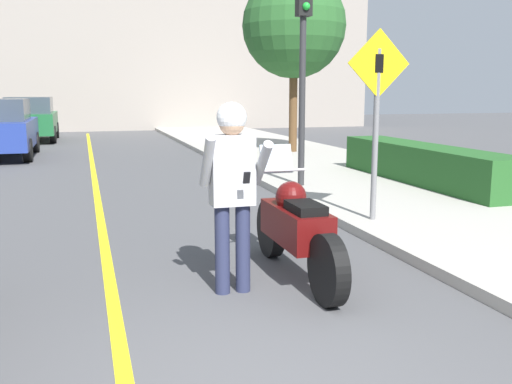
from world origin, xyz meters
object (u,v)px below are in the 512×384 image
object	(u,v)px
motorcycle	(295,228)
person_biker	(232,177)
crossing_sign	(377,107)
street_tree	(294,26)
parked_car_green	(31,119)
traffic_light	(303,40)

from	to	relation	value
motorcycle	person_biker	size ratio (longest dim) A/B	1.27
motorcycle	crossing_sign	world-z (taller)	crossing_sign
street_tree	parked_car_green	size ratio (longest dim) A/B	1.22
street_tree	parked_car_green	world-z (taller)	street_tree
crossing_sign	parked_car_green	bearing A→B (deg)	109.04
street_tree	parked_car_green	distance (m)	11.33
crossing_sign	traffic_light	distance (m)	3.24
traffic_light	parked_car_green	xyz separation A→B (m)	(-5.83, 13.52, -1.95)
crossing_sign	street_tree	world-z (taller)	street_tree
parked_car_green	traffic_light	bearing A→B (deg)	-66.66
person_biker	crossing_sign	bearing A→B (deg)	37.60
person_biker	crossing_sign	xyz separation A→B (m)	(2.52, 1.94, 0.57)
crossing_sign	street_tree	xyz separation A→B (m)	(2.13, 8.91, 2.05)
parked_car_green	crossing_sign	bearing A→B (deg)	-70.96
person_biker	street_tree	distance (m)	12.09
motorcycle	traffic_light	xyz separation A→B (m)	(1.91, 4.73, 2.29)
crossing_sign	motorcycle	bearing A→B (deg)	-136.80
motorcycle	traffic_light	bearing A→B (deg)	67.99
traffic_light	parked_car_green	world-z (taller)	traffic_light
motorcycle	person_biker	world-z (taller)	person_biker
person_biker	traffic_light	xyz separation A→B (m)	(2.63, 4.98, 1.69)
parked_car_green	motorcycle	bearing A→B (deg)	-77.86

